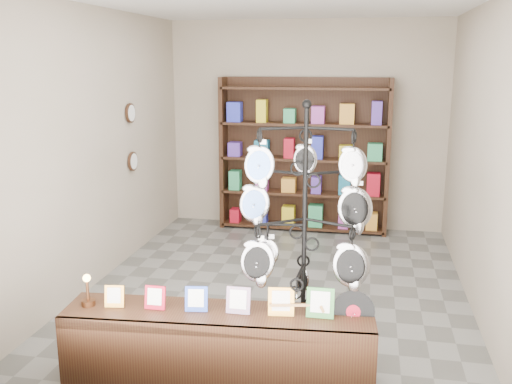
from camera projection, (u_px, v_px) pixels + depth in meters
ground at (277, 288)px, 6.24m from camera, size 5.00×5.00×0.00m
room_envelope at (279, 119)px, 5.82m from camera, size 5.00×5.00×5.00m
display_tree at (305, 219)px, 4.36m from camera, size 1.10×1.01×2.15m
front_shelf at (218, 346)px, 4.37m from camera, size 2.39×0.67×0.83m
back_shelving at (304, 160)px, 8.20m from camera, size 2.42×0.36×2.20m
wall_clocks at (132, 137)px, 7.05m from camera, size 0.03×0.24×0.84m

